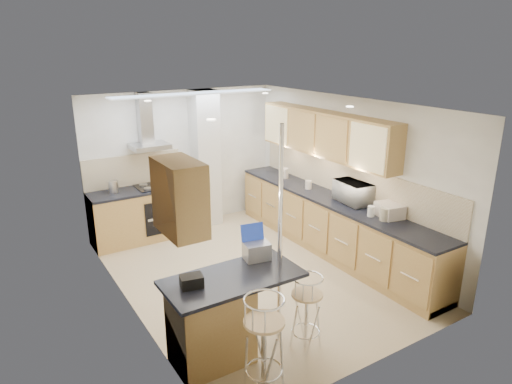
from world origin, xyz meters
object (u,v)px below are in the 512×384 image
bar_stool_end (306,312)px  bread_bin (389,210)px  bar_stool_near (264,345)px  laptop (257,251)px  microwave (354,192)px

bar_stool_end → bread_bin: size_ratio=2.40×
bar_stool_near → laptop: bearing=38.0°
bar_stool_end → bread_bin: bread_bin is taller
microwave → bread_bin: size_ratio=1.64×
laptop → bar_stool_near: (-0.47, -0.87, -0.52)m
microwave → bread_bin: microwave is taller
bread_bin → microwave: bearing=100.7°
bread_bin → bar_stool_end: bearing=-149.1°
laptop → bread_bin: laptop is taller
bar_stool_near → bar_stool_end: size_ratio=1.16×
bread_bin → laptop: bearing=-164.6°
microwave → laptop: size_ratio=2.14×
laptop → bread_bin: bearing=14.6°
microwave → laptop: bearing=116.4°
bar_stool_near → bar_stool_end: (0.76, 0.32, -0.07)m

